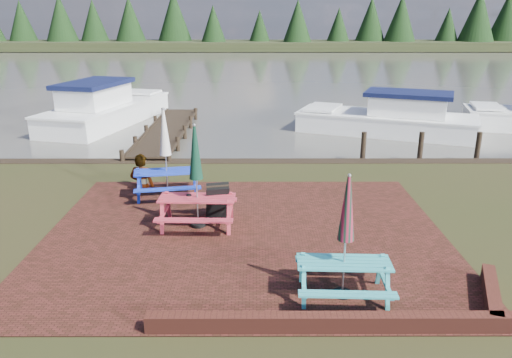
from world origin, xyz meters
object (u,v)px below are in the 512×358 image
at_px(jetty, 167,130).
at_px(person, 140,155).
at_px(picnic_table_red, 197,193).
at_px(chalkboard, 218,203).
at_px(picnic_table_teal, 344,256).
at_px(boat_jetty, 105,110).
at_px(picnic_table_blue, 166,167).
at_px(boat_near, 389,120).

bearing_deg(jetty, person, -86.21).
bearing_deg(picnic_table_red, chalkboard, 40.68).
bearing_deg(picnic_table_teal, boat_jetty, 121.35).
xyz_separation_m(picnic_table_red, picnic_table_blue, (-1.05, 2.07, -0.01)).
bearing_deg(chalkboard, person, 120.86).
height_order(picnic_table_teal, jetty, picnic_table_teal).
xyz_separation_m(boat_jetty, person, (3.79, -9.67, 0.49)).
xyz_separation_m(picnic_table_teal, jetty, (-5.27, 12.85, -0.68)).
bearing_deg(chalkboard, picnic_table_blue, 118.35).
bearing_deg(boat_near, picnic_table_red, 167.21).
relative_size(boat_jetty, person, 4.28).
height_order(chalkboard, boat_near, boat_near).
relative_size(picnic_table_teal, boat_near, 0.28).
distance_m(picnic_table_red, person, 3.42).
bearing_deg(picnic_table_red, boat_jetty, 116.31).
distance_m(picnic_table_red, boat_jetty, 13.74).
relative_size(jetty, person, 4.62).
distance_m(picnic_table_teal, person, 7.61).
bearing_deg(boat_jetty, picnic_table_blue, -51.35).
bearing_deg(picnic_table_red, jetty, 105.44).
relative_size(picnic_table_teal, picnic_table_red, 0.93).
distance_m(boat_jetty, boat_near, 13.05).
xyz_separation_m(picnic_table_teal, person, (-4.80, 5.90, 0.19)).
relative_size(chalkboard, boat_jetty, 0.11).
height_order(chalkboard, jetty, chalkboard).
xyz_separation_m(jetty, boat_jetty, (-3.33, 2.71, 0.37)).
height_order(picnic_table_blue, jetty, picnic_table_blue).
relative_size(boat_near, person, 4.05).
bearing_deg(picnic_table_blue, jetty, 89.53).
height_order(picnic_table_teal, person, picnic_table_teal).
relative_size(picnic_table_teal, picnic_table_blue, 0.93).
bearing_deg(boat_jetty, jetty, -24.62).
bearing_deg(picnic_table_red, picnic_table_blue, 118.69).
bearing_deg(picnic_table_blue, picnic_table_red, -73.32).
bearing_deg(boat_near, jetty, 115.96).
bearing_deg(picnic_table_teal, picnic_table_red, 135.67).
distance_m(chalkboard, person, 3.46).
xyz_separation_m(picnic_table_red, boat_jetty, (-5.71, 12.49, -0.36)).
relative_size(picnic_table_blue, boat_near, 0.30).
xyz_separation_m(boat_near, person, (-9.11, -7.69, 0.57)).
height_order(picnic_table_red, jetty, picnic_table_red).
distance_m(boat_jetty, person, 10.39).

